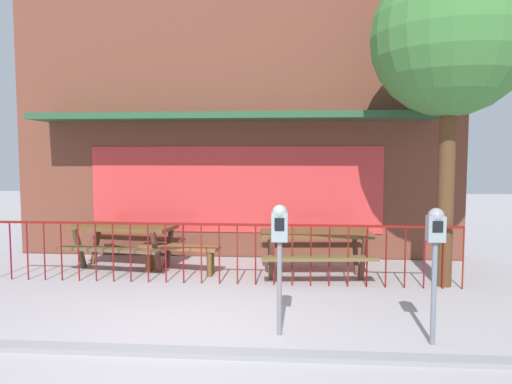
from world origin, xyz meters
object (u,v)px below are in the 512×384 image
object	(u,v)px
patio_bench	(180,253)
parking_meter_far	(435,239)
picnic_table_left	(125,234)
street_tree	(451,39)
picnic_table_right	(315,241)
parking_meter_near	(280,235)

from	to	relation	value
patio_bench	parking_meter_far	world-z (taller)	parking_meter_far
picnic_table_left	street_tree	size ratio (longest dim) A/B	0.40
street_tree	picnic_table_left	bearing A→B (deg)	171.94
picnic_table_left	parking_meter_far	xyz separation A→B (m)	(4.55, -3.15, 0.54)
parking_meter_far	street_tree	world-z (taller)	street_tree
picnic_table_right	patio_bench	distance (m)	2.33
picnic_table_left	parking_meter_far	world-z (taller)	parking_meter_far
picnic_table_right	parking_meter_far	bearing A→B (deg)	-67.28
parking_meter_near	parking_meter_far	bearing A→B (deg)	-5.00
patio_bench	street_tree	size ratio (longest dim) A/B	0.29
picnic_table_left	patio_bench	world-z (taller)	picnic_table_left
parking_meter_near	street_tree	world-z (taller)	street_tree
patio_bench	picnic_table_right	bearing A→B (deg)	-2.29
parking_meter_near	picnic_table_left	bearing A→B (deg)	133.81
picnic_table_right	parking_meter_near	distance (m)	2.71
patio_bench	parking_meter_near	bearing A→B (deg)	-56.23
street_tree	patio_bench	bearing A→B (deg)	174.05
picnic_table_left	picnic_table_right	size ratio (longest dim) A/B	1.03
picnic_table_right	parking_meter_far	distance (m)	3.03
picnic_table_right	picnic_table_left	bearing A→B (deg)	173.18
parking_meter_near	picnic_table_right	bearing A→B (deg)	78.90
picnic_table_right	patio_bench	size ratio (longest dim) A/B	1.34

